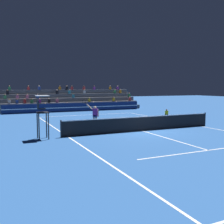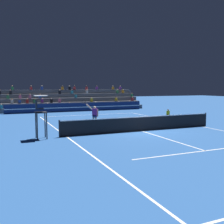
# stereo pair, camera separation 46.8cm
# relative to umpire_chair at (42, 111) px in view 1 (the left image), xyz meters

# --- Properties ---
(ground_plane) EXTENTS (120.00, 120.00, 0.00)m
(ground_plane) POSITION_rel_umpire_chair_xyz_m (7.11, 0.00, -1.72)
(ground_plane) COLOR #285699
(court_lines) EXTENTS (11.10, 23.90, 0.01)m
(court_lines) POSITION_rel_umpire_chair_xyz_m (7.11, 0.00, -1.71)
(court_lines) COLOR white
(court_lines) RESTS_ON ground
(tennis_net) EXTENTS (12.00, 0.10, 1.10)m
(tennis_net) POSITION_rel_umpire_chair_xyz_m (7.11, 0.00, -1.17)
(tennis_net) COLOR black
(tennis_net) RESTS_ON ground
(sponsor_banner_wall) EXTENTS (18.00, 0.26, 1.10)m
(sponsor_banner_wall) POSITION_rel_umpire_chair_xyz_m (7.11, 16.51, -1.17)
(sponsor_banner_wall) COLOR navy
(sponsor_banner_wall) RESTS_ON ground
(bleacher_stand) EXTENTS (19.94, 4.75, 3.38)m
(bleacher_stand) POSITION_rel_umpire_chair_xyz_m (7.10, 20.31, -0.70)
(bleacher_stand) COLOR #4C515B
(bleacher_stand) RESTS_ON ground
(umpire_chair) EXTENTS (0.76, 0.84, 2.67)m
(umpire_chair) POSITION_rel_umpire_chair_xyz_m (0.00, 0.00, 0.00)
(umpire_chair) COLOR black
(umpire_chair) RESTS_ON ground
(ball_kid_courtside) EXTENTS (0.30, 0.36, 0.84)m
(ball_kid_courtside) POSITION_rel_umpire_chair_xyz_m (13.99, 6.47, -1.39)
(ball_kid_courtside) COLOR black
(ball_kid_courtside) RESTS_ON ground
(tennis_player) EXTENTS (1.17, 0.85, 2.27)m
(tennis_player) POSITION_rel_umpire_chair_xyz_m (4.41, 2.59, -0.74)
(tennis_player) COLOR beige
(tennis_player) RESTS_ON ground
(tennis_ball) EXTENTS (0.07, 0.07, 0.07)m
(tennis_ball) POSITION_rel_umpire_chair_xyz_m (8.23, 7.32, -1.68)
(tennis_ball) COLOR #C6DB33
(tennis_ball) RESTS_ON ground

